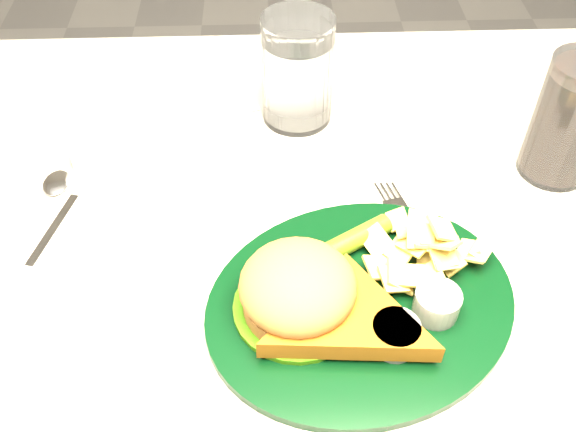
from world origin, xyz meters
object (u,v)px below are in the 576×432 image
dinner_plate (363,284)px  water_glass (297,70)px  table (282,414)px  cola_glass (570,120)px  fork_napkin (406,274)px

dinner_plate → water_glass: water_glass is taller
table → dinner_plate: (0.07, -0.08, 0.41)m
dinner_plate → water_glass: 0.29m
dinner_plate → cola_glass: (0.24, 0.18, 0.04)m
fork_napkin → water_glass: bearing=94.6°
table → cola_glass: size_ratio=8.55×
cola_glass → dinner_plate: bearing=-142.8°
water_glass → cola_glass: bearing=-21.1°
table → dinner_plate: size_ratio=4.10×
table → fork_napkin: (0.12, -0.05, 0.38)m
table → fork_napkin: 0.40m
table → cola_glass: cola_glass is taller
dinner_plate → water_glass: bearing=77.8°
table → dinner_plate: bearing=-48.8°
water_glass → fork_napkin: bearing=-70.2°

